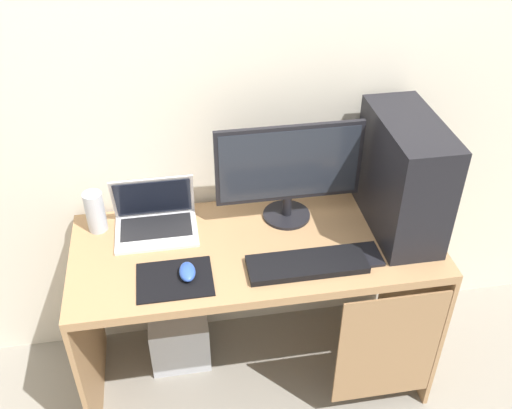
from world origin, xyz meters
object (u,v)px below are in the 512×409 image
laptop (155,219)px  speaker (95,212)px  pc_tower (403,176)px  keyboard (307,264)px  cell_phone (370,254)px  monitor (289,170)px  mouse_left (187,272)px  subwoofer (179,334)px

laptop → speaker: bearing=171.5°
pc_tower → keyboard: bearing=-154.9°
laptop → cell_phone: (0.76, -0.29, -0.04)m
monitor → mouse_left: 0.53m
keyboard → mouse_left: bearing=177.3°
keyboard → laptop: bearing=149.2°
laptop → speaker: (-0.22, 0.03, 0.04)m
pc_tower → keyboard: pc_tower is taller
keyboard → cell_phone: bearing=5.0°
speaker → cell_phone: size_ratio=1.26×
speaker → subwoofer: size_ratio=0.65×
pc_tower → laptop: (-0.91, 0.12, -0.18)m
keyboard → speaker: bearing=155.1°
keyboard → subwoofer: (-0.48, 0.30, -0.61)m
monitor → mouse_left: size_ratio=5.71×
pc_tower → keyboard: size_ratio=1.10×
pc_tower → cell_phone: pc_tower is taller
speaker → keyboard: bearing=-24.9°
cell_phone → subwoofer: cell_phone is taller
laptop → subwoofer: laptop is taller
pc_tower → speaker: bearing=172.1°
monitor → speaker: size_ratio=3.35×
laptop → cell_phone: 0.81m
pc_tower → laptop: pc_tower is taller
subwoofer → cell_phone: bearing=-21.5°
monitor → speaker: 0.74m
pc_tower → laptop: 0.93m
pc_tower → speaker: (-1.13, 0.16, -0.14)m
monitor → cell_phone: monitor is taller
speaker → cell_phone: speaker is taller
mouse_left → subwoofer: mouse_left is taller
speaker → subwoofer: 0.73m
subwoofer → mouse_left: bearing=-78.2°
monitor → subwoofer: monitor is taller
speaker → mouse_left: speaker is taller
pc_tower → cell_phone: bearing=-133.1°
monitor → keyboard: 0.36m
pc_tower → mouse_left: size_ratio=4.82×
keyboard → mouse_left: mouse_left is taller
pc_tower → keyboard: 0.48m
subwoofer → keyboard: bearing=-32.5°
monitor → mouse_left: monitor is taller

